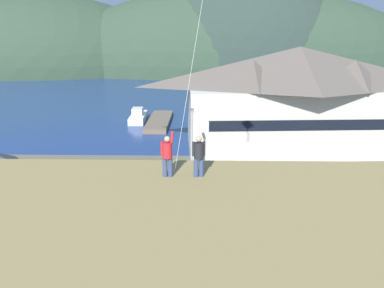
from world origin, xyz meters
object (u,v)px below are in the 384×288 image
(moored_boat_wharfside, at_px, (138,116))
(harbor_lodge, at_px, (297,96))
(parked_car_front_row_silver, at_px, (136,231))
(parked_car_lone_by_shed, at_px, (248,192))
(parked_car_front_row_end, at_px, (168,184))
(parked_car_mid_row_far, at_px, (349,194))
(wharf_dock, at_px, (159,121))
(person_companion, at_px, (199,155))
(parked_car_mid_row_center, at_px, (282,221))
(parking_light_pole, at_px, (192,140))
(parked_car_corner_spot, at_px, (7,232))
(person_kite_flyer, at_px, (167,155))

(moored_boat_wharfside, bearing_deg, harbor_lodge, -34.02)
(parked_car_front_row_silver, bearing_deg, parked_car_lone_by_shed, 38.25)
(parked_car_front_row_end, height_order, parked_car_mid_row_far, same)
(wharf_dock, bearing_deg, person_companion, -81.32)
(parked_car_mid_row_center, relative_size, parked_car_lone_by_shed, 0.98)
(parked_car_lone_by_shed, bearing_deg, parked_car_mid_row_center, -69.63)
(moored_boat_wharfside, bearing_deg, parked_car_lone_by_shed, -65.14)
(parked_car_lone_by_shed, height_order, parked_car_mid_row_far, same)
(parked_car_mid_row_far, distance_m, parking_light_pole, 13.67)
(moored_boat_wharfside, relative_size, parked_car_lone_by_shed, 1.65)
(parked_car_front_row_silver, xyz_separation_m, parking_light_pole, (3.35, 10.93, 2.88))
(harbor_lodge, relative_size, parked_car_mid_row_center, 6.28)
(moored_boat_wharfside, relative_size, parked_car_front_row_silver, 1.70)
(parked_car_corner_spot, relative_size, person_companion, 2.45)
(parked_car_mid_row_center, relative_size, parked_car_front_row_end, 0.98)
(parked_car_corner_spot, bearing_deg, person_kite_flyer, -29.57)
(parked_car_corner_spot, relative_size, person_kite_flyer, 2.30)
(parked_car_mid_row_center, height_order, parked_car_corner_spot, same)
(harbor_lodge, bearing_deg, parked_car_front_row_silver, -125.23)
(parked_car_front_row_end, distance_m, person_kite_flyer, 15.97)
(wharf_dock, height_order, parked_car_mid_row_center, parked_car_mid_row_center)
(person_companion, bearing_deg, harbor_lodge, 68.31)
(moored_boat_wharfside, bearing_deg, parked_car_corner_spot, -94.08)
(wharf_dock, height_order, parking_light_pole, parking_light_pole)
(parked_car_front_row_silver, bearing_deg, harbor_lodge, 54.77)
(parked_car_lone_by_shed, relative_size, person_kite_flyer, 2.34)
(harbor_lodge, xyz_separation_m, parked_car_mid_row_center, (-5.46, -19.81, -5.18))
(moored_boat_wharfside, distance_m, parked_car_front_row_silver, 35.74)
(parked_car_mid_row_center, relative_size, parked_car_corner_spot, 1.00)
(harbor_lodge, relative_size, moored_boat_wharfside, 3.73)
(parked_car_mid_row_center, relative_size, person_companion, 2.45)
(parking_light_pole, xyz_separation_m, person_kite_flyer, (-0.62, -17.42, 4.43))
(person_companion, bearing_deg, parked_car_front_row_silver, 121.80)
(harbor_lodge, height_order, parking_light_pole, harbor_lodge)
(moored_boat_wharfside, distance_m, person_kite_flyer, 43.29)
(parked_car_front_row_end, height_order, parking_light_pole, parking_light_pole)
(parked_car_corner_spot, xyz_separation_m, parked_car_mid_row_far, (23.90, 6.31, 0.00))
(wharf_dock, distance_m, parked_car_front_row_silver, 33.83)
(parked_car_front_row_end, relative_size, parking_light_pole, 0.65)
(parked_car_mid_row_far, distance_m, person_kite_flyer, 19.47)
(harbor_lodge, height_order, person_companion, harbor_lodge)
(harbor_lodge, bearing_deg, parked_car_front_row_end, -134.90)
(parked_car_front_row_end, distance_m, parking_light_pole, 4.77)
(parked_car_lone_by_shed, height_order, parked_car_front_row_end, same)
(harbor_lodge, distance_m, wharf_dock, 22.02)
(moored_boat_wharfside, bearing_deg, parked_car_mid_row_center, -65.74)
(parked_car_lone_by_shed, xyz_separation_m, person_kite_flyer, (-5.15, -12.70, 7.31))
(harbor_lodge, bearing_deg, person_kite_flyer, -113.92)
(moored_boat_wharfside, bearing_deg, parked_car_front_row_silver, -80.98)
(parked_car_corner_spot, distance_m, person_companion, 15.45)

